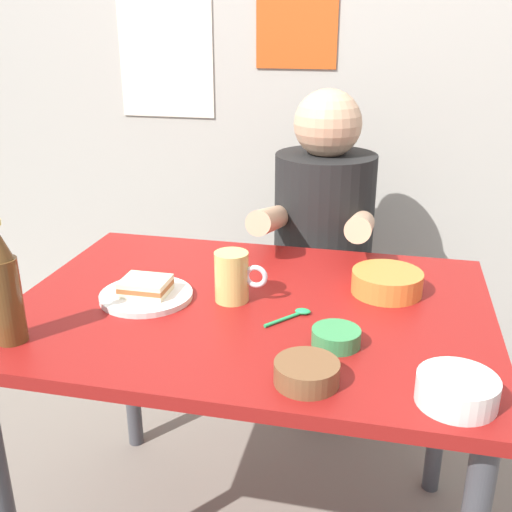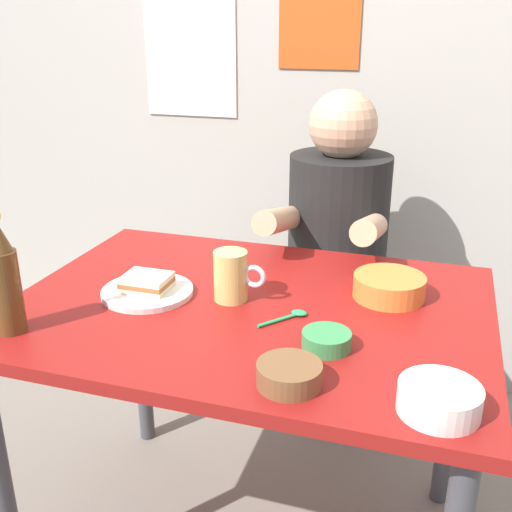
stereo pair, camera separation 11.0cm
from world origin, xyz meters
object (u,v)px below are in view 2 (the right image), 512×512
(beer_bottle, at_px, (4,279))
(sandwich, at_px, (147,282))
(person_seated, at_px, (338,220))
(dip_bowl_green, at_px, (327,339))
(stool, at_px, (332,334))
(dining_table, at_px, (250,338))
(beer_mug, at_px, (232,276))
(plate_orange, at_px, (147,292))

(beer_bottle, bearing_deg, sandwich, 53.08)
(person_seated, height_order, dip_bowl_green, person_seated)
(stool, height_order, beer_bottle, beer_bottle)
(dining_table, distance_m, dip_bowl_green, 0.28)
(dining_table, distance_m, stool, 0.70)
(beer_mug, bearing_deg, plate_orange, -170.01)
(dining_table, distance_m, plate_orange, 0.27)
(plate_orange, xyz_separation_m, beer_mug, (0.20, 0.04, 0.05))
(plate_orange, xyz_separation_m, sandwich, (0.00, -0.00, 0.02))
(beer_mug, xyz_separation_m, beer_bottle, (-0.39, -0.29, 0.06))
(dip_bowl_green, bearing_deg, person_seated, 98.84)
(plate_orange, height_order, sandwich, sandwich)
(dip_bowl_green, bearing_deg, sandwich, 165.10)
(stool, relative_size, beer_bottle, 1.72)
(stool, relative_size, person_seated, 0.63)
(beer_mug, bearing_deg, beer_bottle, -143.75)
(person_seated, xyz_separation_m, dip_bowl_green, (0.12, -0.77, -0.01))
(person_seated, distance_m, beer_bottle, 1.05)
(person_seated, xyz_separation_m, plate_orange, (-0.34, -0.65, -0.02))
(person_seated, xyz_separation_m, sandwich, (-0.34, -0.65, 0.01))
(dining_table, bearing_deg, person_seated, 81.46)
(sandwich, distance_m, beer_bottle, 0.33)
(sandwich, relative_size, beer_bottle, 0.42)
(beer_bottle, bearing_deg, plate_orange, 53.08)
(sandwich, distance_m, dip_bowl_green, 0.48)
(dining_table, distance_m, beer_mug, 0.16)
(plate_orange, distance_m, beer_bottle, 0.34)
(stool, bearing_deg, dip_bowl_green, -81.29)
(beer_mug, bearing_deg, dining_table, -9.60)
(plate_orange, bearing_deg, dining_table, 6.42)
(person_seated, height_order, plate_orange, person_seated)
(person_seated, relative_size, plate_orange, 3.27)
(dining_table, bearing_deg, sandwich, -173.58)
(dining_table, relative_size, beer_mug, 8.73)
(dip_bowl_green, bearing_deg, plate_orange, 165.10)
(beer_mug, xyz_separation_m, dip_bowl_green, (0.26, -0.16, -0.04))
(stool, height_order, person_seated, person_seated)
(beer_mug, height_order, beer_bottle, beer_bottle)
(plate_orange, bearing_deg, beer_bottle, -126.92)
(sandwich, distance_m, beer_mug, 0.21)
(dining_table, bearing_deg, beer_bottle, -147.43)
(sandwich, xyz_separation_m, beer_mug, (0.20, 0.04, 0.03))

